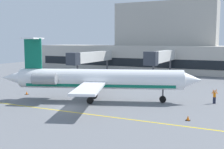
# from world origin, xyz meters

# --- Properties ---
(ground) EXTENTS (120.00, 120.00, 0.11)m
(ground) POSITION_xyz_m (-0.00, -0.00, -0.05)
(ground) COLOR slate
(terminal_building) EXTENTS (63.43, 13.36, 18.47)m
(terminal_building) POSITION_xyz_m (-3.69, 47.01, 6.52)
(terminal_building) COLOR #B7B2A8
(terminal_building) RESTS_ON ground
(jet_bridge_west) EXTENTS (2.40, 17.48, 6.19)m
(jet_bridge_west) POSITION_xyz_m (2.83, 30.55, 4.81)
(jet_bridge_west) COLOR silver
(jet_bridge_west) RESTS_ON ground
(jet_bridge_east) EXTENTS (2.40, 18.67, 5.73)m
(jet_bridge_east) POSITION_xyz_m (-13.95, 29.93, 4.36)
(jet_bridge_east) COLOR silver
(jet_bridge_east) RESTS_ON ground
(regional_jet) EXTENTS (26.73, 19.56, 8.68)m
(regional_jet) POSITION_xyz_m (1.12, 5.11, 3.08)
(regional_jet) COLOR white
(regional_jet) RESTS_ON ground
(pushback_tractor) EXTENTS (4.14, 2.05, 1.98)m
(pushback_tractor) POSITION_xyz_m (-15.15, 25.39, 0.91)
(pushback_tractor) COLOR silver
(pushback_tractor) RESTS_ON ground
(marshaller) EXTENTS (0.77, 0.48, 1.92)m
(marshaller) POSITION_xyz_m (15.83, 10.43, 0.97)
(marshaller) COLOR #191E33
(marshaller) RESTS_ON ground
(safety_cone_alpha) EXTENTS (0.47, 0.47, 0.55)m
(safety_cone_alpha) POSITION_xyz_m (14.26, 0.77, 0.25)
(safety_cone_alpha) COLOR orange
(safety_cone_alpha) RESTS_ON ground
(safety_cone_bravo) EXTENTS (0.47, 0.47, 0.55)m
(safety_cone_bravo) POSITION_xyz_m (-10.99, 4.73, 0.25)
(safety_cone_bravo) COLOR orange
(safety_cone_bravo) RESTS_ON ground
(safety_cone_charlie) EXTENTS (0.47, 0.47, 0.55)m
(safety_cone_charlie) POSITION_xyz_m (-8.01, 13.10, 0.25)
(safety_cone_charlie) COLOR orange
(safety_cone_charlie) RESTS_ON ground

